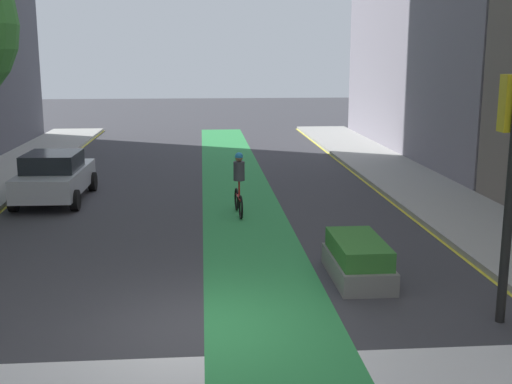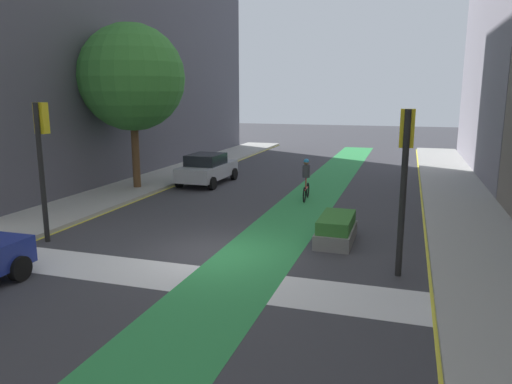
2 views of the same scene
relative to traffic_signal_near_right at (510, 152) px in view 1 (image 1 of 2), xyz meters
The scene contains 6 objects.
ground_plane 5.97m from the traffic_signal_near_right, behind, with size 120.00×120.00×0.00m, color #38383D.
bike_lane_paint 4.95m from the traffic_signal_near_right, behind, with size 2.40×60.00×0.01m, color #2D8C47.
traffic_signal_near_right is the anchor object (origin of this frame).
car_silver_left_far 14.41m from the traffic_signal_near_right, 133.58° to the left, with size 2.08×4.23×1.57m.
cyclist_in_lane 9.16m from the traffic_signal_near_right, 117.33° to the left, with size 0.32×1.73×1.86m.
median_planter 3.96m from the traffic_signal_near_right, 130.60° to the left, with size 1.09×2.31×0.85m.
Camera 1 is at (0.04, -10.40, 4.56)m, focal length 45.52 mm.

